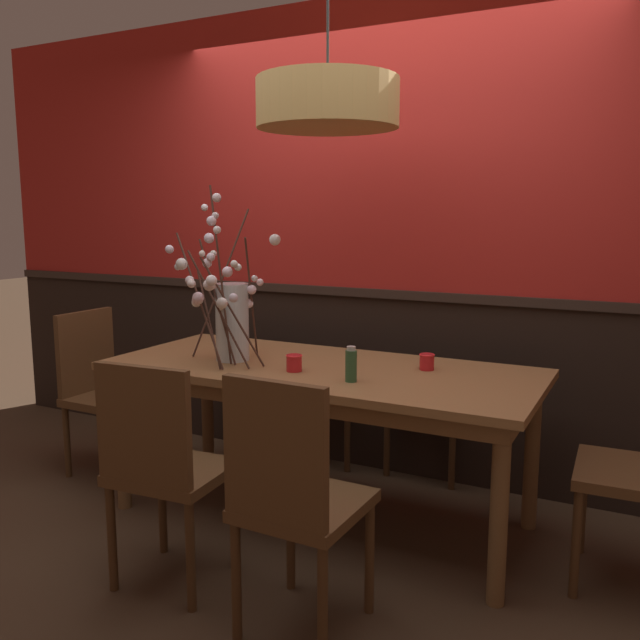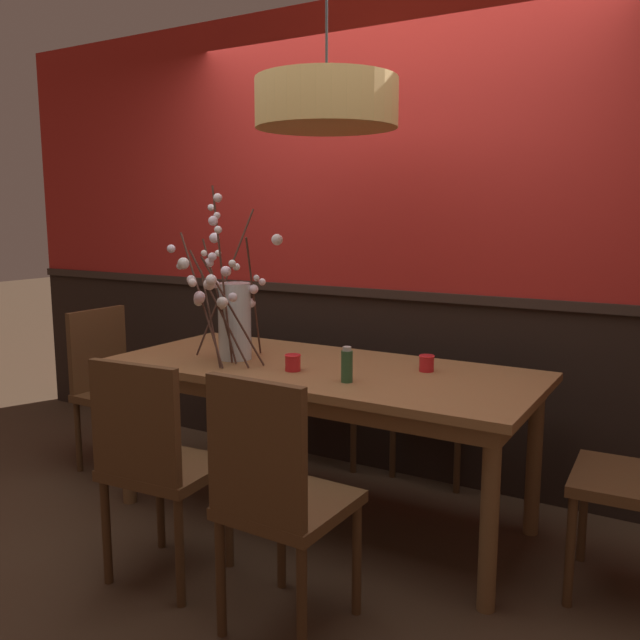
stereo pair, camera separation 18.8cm
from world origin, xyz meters
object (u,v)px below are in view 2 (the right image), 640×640
at_px(condiment_bottle, 347,365).
at_px(vase_with_blossoms, 231,315).
at_px(dining_table, 320,382).
at_px(candle_holder_nearer_edge, 293,362).
at_px(chair_head_west_end, 111,380).
at_px(chair_far_side_left, 349,371).
at_px(chair_near_side_left, 155,458).
at_px(chair_far_side_right, 443,385).
at_px(candle_holder_nearer_center, 427,363).
at_px(chair_near_side_right, 277,494).
at_px(pendant_lamp, 326,104).

bearing_deg(condiment_bottle, vase_with_blossoms, 171.54).
relative_size(dining_table, vase_with_blossoms, 2.42).
bearing_deg(candle_holder_nearer_edge, chair_head_west_end, 174.36).
xyz_separation_m(chair_far_side_left, chair_near_side_left, (0.04, -1.71, -0.00)).
relative_size(chair_head_west_end, candle_holder_nearer_edge, 12.05).
relative_size(chair_far_side_right, condiment_bottle, 5.85).
bearing_deg(chair_far_side_right, candle_holder_nearer_edge, -109.53).
xyz_separation_m(chair_far_side_left, chair_head_west_end, (-1.13, -0.88, -0.01)).
bearing_deg(condiment_bottle, chair_near_side_left, -129.18).
distance_m(vase_with_blossoms, condiment_bottle, 0.73).
relative_size(chair_near_side_left, candle_holder_nearer_center, 12.35).
distance_m(candle_holder_nearer_center, candle_holder_nearer_edge, 0.62).
distance_m(chair_far_side_left, candle_holder_nearer_edge, 1.08).
xyz_separation_m(dining_table, chair_far_side_right, (0.31, 0.88, -0.17)).
relative_size(dining_table, candle_holder_nearer_center, 27.24).
bearing_deg(chair_near_side_right, chair_far_side_left, 110.40).
relative_size(chair_head_west_end, condiment_bottle, 5.98).
xyz_separation_m(chair_near_side_right, chair_far_side_right, (-0.04, 1.77, -0.01)).
xyz_separation_m(chair_near_side_left, condiment_bottle, (0.52, 0.64, 0.31)).
height_order(chair_near_side_left, chair_far_side_right, chair_near_side_left).
relative_size(candle_holder_nearer_center, pendant_lamp, 0.09).
bearing_deg(candle_holder_nearer_edge, dining_table, 69.44).
height_order(candle_holder_nearer_edge, pendant_lamp, pendant_lamp).
xyz_separation_m(chair_near_side_left, candle_holder_nearer_center, (0.75, 1.01, 0.28)).
relative_size(chair_near_side_left, chair_far_side_right, 1.03).
relative_size(chair_far_side_left, condiment_bottle, 6.03).
bearing_deg(chair_head_west_end, chair_near_side_right, -26.09).
distance_m(dining_table, candle_holder_nearer_center, 0.52).
distance_m(chair_far_side_left, chair_near_side_left, 1.71).
relative_size(vase_with_blossoms, condiment_bottle, 5.47).
height_order(dining_table, chair_head_west_end, chair_head_west_end).
relative_size(chair_far_side_right, pendant_lamp, 1.13).
bearing_deg(pendant_lamp, dining_table, 139.48).
distance_m(candle_holder_nearer_center, condiment_bottle, 0.43).
distance_m(chair_near_side_right, pendant_lamp, 1.69).
bearing_deg(candle_holder_nearer_edge, pendant_lamp, 37.49).
xyz_separation_m(chair_far_side_left, candle_holder_nearer_center, (0.78, -0.70, 0.28)).
xyz_separation_m(chair_near_side_left, pendant_lamp, (0.33, 0.79, 1.44)).
relative_size(chair_head_west_end, candle_holder_nearer_center, 12.32).
bearing_deg(chair_far_side_left, pendant_lamp, -68.26).
xyz_separation_m(chair_near_side_left, vase_with_blossoms, (-0.19, 0.75, 0.47)).
relative_size(candle_holder_nearer_edge, pendant_lamp, 0.10).
bearing_deg(pendant_lamp, chair_far_side_left, 111.74).
height_order(chair_far_side_right, candle_holder_nearer_center, chair_far_side_right).
bearing_deg(dining_table, chair_far_side_left, 109.16).
relative_size(chair_near_side_right, pendant_lamp, 1.19).
xyz_separation_m(dining_table, candle_holder_nearer_edge, (-0.06, -0.15, 0.12)).
relative_size(vase_with_blossoms, candle_holder_nearer_center, 11.27).
distance_m(condiment_bottle, pendant_lamp, 1.15).
relative_size(chair_near_side_right, chair_head_west_end, 1.03).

